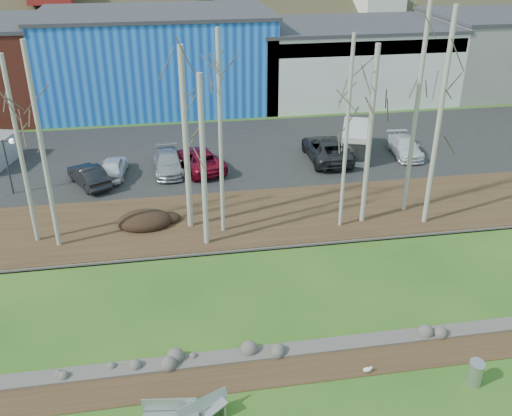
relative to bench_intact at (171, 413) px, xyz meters
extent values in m
plane|color=#244F17|center=(6.50, -0.20, -0.47)|extent=(200.00, 200.00, 0.00)
cube|color=#382616|center=(6.50, 1.90, -0.45)|extent=(80.00, 1.80, 0.03)
cube|color=#382616|center=(6.50, 14.30, -0.39)|extent=(80.00, 7.00, 0.15)
cube|color=black|center=(6.50, 24.80, -0.40)|extent=(80.00, 14.00, 0.14)
cube|color=#1143AB|center=(0.50, 38.80, 3.53)|extent=(20.00, 12.00, 8.00)
cube|color=#333338|center=(0.50, 38.80, 7.68)|extent=(20.40, 12.24, 0.30)
cube|color=beige|center=(18.50, 38.80, 2.78)|extent=(18.00, 12.00, 6.50)
cube|color=#333338|center=(18.50, 38.80, 6.18)|extent=(18.36, 12.24, 0.30)
cube|color=navy|center=(18.50, 32.90, 5.13)|extent=(17.64, 0.20, 1.20)
cube|color=slate|center=(34.50, 38.80, 3.03)|extent=(14.00, 12.00, 7.00)
cube|color=#333338|center=(34.50, 38.80, 6.68)|extent=(14.28, 12.24, 0.30)
cube|color=#A6A8AB|center=(-0.02, 0.16, 0.26)|extent=(1.86, 0.36, 0.42)
cube|color=#A6A8AB|center=(0.01, -0.07, 0.00)|extent=(1.91, 0.76, 0.05)
cube|color=#A6A8AB|center=(1.71, 0.19, -0.23)|extent=(0.32, 0.57, 0.47)
cube|color=#A6A8AB|center=(1.08, 0.08, 0.17)|extent=(1.83, 0.98, 0.41)
cube|color=#919496|center=(1.42, 0.06, -0.04)|extent=(1.06, 0.87, 0.35)
cylinder|color=#A6A8AB|center=(11.03, -0.01, 0.00)|extent=(0.65, 0.65, 0.93)
cylinder|color=gold|center=(7.34, 1.17, -0.42)|extent=(0.01, 0.01, 0.09)
cylinder|color=gold|center=(7.34, 1.23, -0.42)|extent=(0.01, 0.01, 0.09)
ellipsoid|color=white|center=(7.37, 1.20, -0.32)|extent=(0.32, 0.18, 0.18)
cube|color=gray|center=(7.37, 1.20, -0.28)|extent=(0.21, 0.11, 0.02)
sphere|color=white|center=(7.51, 1.19, -0.24)|extent=(0.10, 0.10, 0.10)
cone|color=gold|center=(7.57, 1.19, -0.24)|extent=(0.06, 0.03, 0.03)
ellipsoid|color=black|center=(-0.91, 14.28, -0.02)|extent=(3.00, 2.12, 0.59)
cylinder|color=#B3AEA1|center=(-5.32, 12.83, 4.91)|extent=(0.24, 0.24, 10.46)
cylinder|color=#B3AEA1|center=(-6.52, 13.54, 4.56)|extent=(0.22, 0.22, 9.75)
cylinder|color=#B3AEA1|center=(1.59, 13.79, 4.60)|extent=(0.31, 0.31, 9.83)
cylinder|color=#B3AEA1|center=(3.31, 12.95, 5.04)|extent=(0.21, 0.21, 10.72)
cylinder|color=#B3AEA1|center=(2.30, 11.76, 4.15)|extent=(0.27, 0.27, 8.92)
cylinder|color=#B3AEA1|center=(9.78, 12.43, 4.88)|extent=(0.19, 0.19, 10.38)
cylinder|color=#B3AEA1|center=(14.58, 12.05, 5.49)|extent=(0.27, 0.27, 11.61)
cylinder|color=#B3AEA1|center=(11.16, 12.74, 4.58)|extent=(0.28, 0.28, 9.78)
cylinder|color=#B3AEA1|center=(14.04, 13.67, 5.93)|extent=(0.25, 0.25, 12.48)
cylinder|color=#262628|center=(-8.99, 19.83, 1.44)|extent=(0.11, 0.11, 3.52)
cylinder|color=#262628|center=(-8.99, 19.83, 3.10)|extent=(1.06, 0.15, 0.07)
sphere|color=white|center=(-8.46, 19.78, 3.10)|extent=(0.32, 0.32, 0.32)
imported|color=white|center=(-2.94, 21.54, 0.34)|extent=(1.94, 4.03, 1.33)
imported|color=black|center=(-4.40, 20.30, 0.35)|extent=(3.12, 4.29, 1.35)
imported|color=maroon|center=(2.70, 21.80, 0.39)|extent=(3.76, 5.63, 1.43)
imported|color=#9DA0A5|center=(0.66, 21.70, 0.33)|extent=(1.94, 4.54, 1.31)
imported|color=#28282B|center=(11.73, 22.04, 0.47)|extent=(2.71, 5.77, 1.59)
imported|color=white|center=(17.52, 21.91, 0.31)|extent=(2.13, 4.50, 1.27)
cube|color=silver|center=(14.07, 22.57, 0.71)|extent=(3.47, 5.13, 2.07)
cube|color=black|center=(13.43, 20.81, 0.71)|extent=(2.10, 1.57, 1.28)
camera|label=1|loc=(0.47, -14.27, 14.74)|focal=40.00mm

